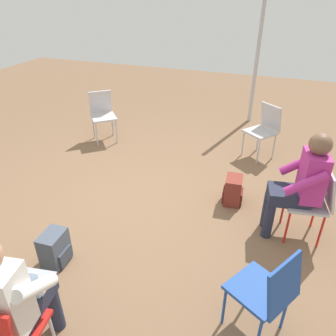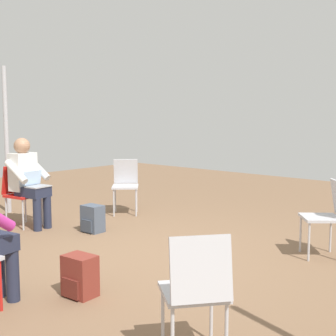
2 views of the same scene
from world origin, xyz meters
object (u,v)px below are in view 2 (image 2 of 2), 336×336
chair_southwest (125,182)px  person_with_laptop (28,178)px  backpack_near_laptop_user (80,278)px  chair_northwest (328,212)px  chair_northeast (196,287)px  backpack_by_empty_chair (93,220)px  chair_south (20,191)px

chair_southwest → person_with_laptop: (1.52, -0.35, 0.20)m
person_with_laptop → backpack_near_laptop_user: bearing=57.3°
chair_northwest → person_with_laptop: (1.39, -3.66, 0.20)m
chair_northeast → backpack_near_laptop_user: size_ratio=2.36×
chair_northwest → backpack_by_empty_chair: bearing=69.7°
person_with_laptop → chair_southwest: bearing=158.1°
chair_south → person_with_laptop: person_with_laptop is taller
chair_northeast → backpack_near_laptop_user: (-0.21, -1.42, -0.34)m
chair_northwest → chair_southwest: size_ratio=1.00×
chair_northwest → backpack_near_laptop_user: chair_northwest is taller
chair_south → person_with_laptop: size_ratio=0.69×
backpack_near_laptop_user → chair_south: bearing=-112.0°
chair_northeast → chair_southwest: same height
chair_northeast → backpack_near_laptop_user: bearing=120.2°
backpack_by_empty_chair → chair_northwest: bearing=109.5°
person_with_laptop → backpack_by_empty_chair: 1.10m
chair_northeast → chair_southwest: size_ratio=1.00×
chair_northwest → chair_southwest: bearing=48.0°
chair_southwest → chair_northeast: bearing=98.4°
person_with_laptop → backpack_near_laptop_user: size_ratio=3.44×
chair_northwest → backpack_near_laptop_user: size_ratio=2.36×
chair_northwest → backpack_by_empty_chair: chair_northwest is taller
chair_south → person_with_laptop: 0.26m
chair_northeast → backpack_by_empty_chair: chair_northeast is taller
chair_south → backpack_by_empty_chair: 1.18m
person_with_laptop → backpack_by_empty_chair: person_with_laptop is taller
chair_northeast → chair_northwest: (-2.70, -0.25, 0.00)m
chair_south → chair_southwest: (-1.54, 0.52, 0.00)m
chair_northeast → backpack_by_empty_chair: size_ratio=2.36×
chair_northeast → chair_northwest: size_ratio=1.00×
chair_northwest → backpack_near_laptop_user: 2.77m
chair_south → backpack_near_laptop_user: chair_south is taller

